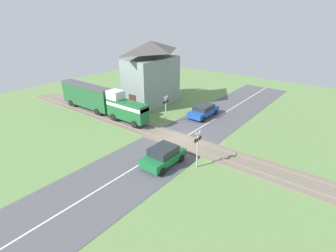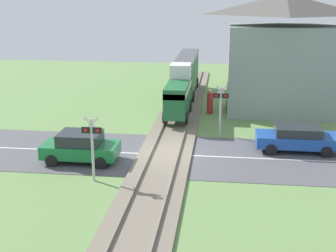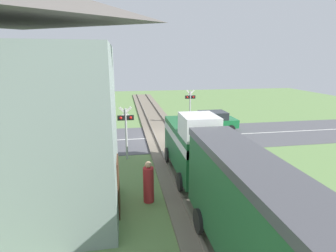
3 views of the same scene
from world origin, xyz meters
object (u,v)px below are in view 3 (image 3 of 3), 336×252
Objects in this scene: train at (223,183)px; crossing_signal_west_approach at (190,102)px; car_far_side at (60,138)px; station_building at (0,112)px; car_near_crossing at (213,121)px; crossing_signal_east_approach at (126,126)px; pedestrian_by_station at (149,183)px.

crossing_signal_west_approach is at bearing -100.67° from train.
car_far_side is 0.54× the size of station_building.
car_near_crossing is 15.40m from station_building.
train is 4.43× the size of crossing_signal_east_approach.
crossing_signal_east_approach is 1.79× the size of pedestrian_by_station.
crossing_signal_west_approach reaches higher than car_far_side.
car_far_side is 11.03m from crossing_signal_west_approach.
pedestrian_by_station is at bearing 124.36° from car_far_side.
train is 7.86m from crossing_signal_east_approach.
crossing_signal_west_approach is at bearing -151.93° from car_far_side.
pedestrian_by_station is at bearing 68.57° from crossing_signal_west_approach.
crossing_signal_west_approach is 16.08m from station_building.
crossing_signal_west_approach is (1.29, -2.28, 1.16)m from car_near_crossing.
station_building is (3.91, 5.40, 1.94)m from crossing_signal_east_approach.
pedestrian_by_station is at bearing 58.58° from car_near_crossing.
crossing_signal_east_approach reaches higher than car_far_side.
crossing_signal_west_approach is 1.79× the size of pedestrian_by_station.
station_building is 4.71× the size of pedestrian_by_station.
station_building reaches higher than crossing_signal_east_approach.
crossing_signal_east_approach is at bearing 36.95° from car_near_crossing.
crossing_signal_west_approach is 9.29m from crossing_signal_east_approach.
crossing_signal_west_approach is 1.00× the size of crossing_signal_east_approach.
car_far_side is 8.61m from pedestrian_by_station.
train is 7.26m from station_building.
crossing_signal_west_approach is at bearing -126.46° from station_building.
pedestrian_by_station is (-4.67, -0.57, -3.11)m from station_building.
car_near_crossing is 2.86m from crossing_signal_west_approach.
train reaches higher than crossing_signal_east_approach.
car_near_crossing is 2.20× the size of pedestrian_by_station.
train reaches higher than crossing_signal_west_approach.
crossing_signal_west_approach is at bearing -60.56° from car_near_crossing.
crossing_signal_east_approach is 6.95m from station_building.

